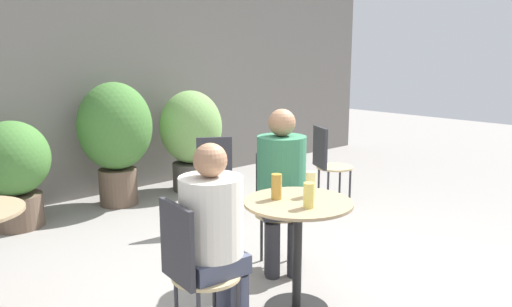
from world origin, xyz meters
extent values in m
plane|color=gray|center=(0.00, 0.00, 0.00)|extent=(20.00, 20.00, 0.00)
cube|color=slate|center=(0.00, 3.43, 1.50)|extent=(10.00, 0.06, 3.00)
cylinder|color=black|center=(-0.13, -0.08, 0.38)|extent=(0.06, 0.06, 0.72)
cylinder|color=#997F5B|center=(-0.13, -0.08, 0.75)|extent=(0.70, 0.70, 0.02)
cylinder|color=tan|center=(0.27, 0.48, 0.44)|extent=(0.40, 0.40, 0.02)
cylinder|color=#2D2D33|center=(0.45, 0.51, 0.22)|extent=(0.02, 0.02, 0.43)
cylinder|color=#2D2D33|center=(0.24, 0.66, 0.22)|extent=(0.02, 0.02, 0.43)
cylinder|color=#2D2D33|center=(0.30, 0.30, 0.22)|extent=(0.02, 0.02, 0.43)
cylinder|color=#2D2D33|center=(0.09, 0.45, 0.22)|extent=(0.02, 0.02, 0.43)
cube|color=#2D2D33|center=(0.37, 0.63, 0.68)|extent=(0.29, 0.22, 0.44)
cylinder|color=tan|center=(-0.82, -0.01, 0.44)|extent=(0.40, 0.40, 0.02)
cylinder|color=#2D2D33|center=(-0.68, 0.11, 0.22)|extent=(0.02, 0.02, 0.43)
cube|color=#2D2D33|center=(-1.00, 0.01, 0.68)|extent=(0.06, 0.34, 0.44)
cylinder|color=tan|center=(0.56, 1.71, 0.44)|extent=(0.40, 0.40, 0.02)
cylinder|color=#2D2D33|center=(0.38, 1.68, 0.22)|extent=(0.02, 0.02, 0.43)
cylinder|color=#2D2D33|center=(0.60, 1.53, 0.22)|extent=(0.02, 0.02, 0.43)
cylinder|color=#2D2D33|center=(0.52, 1.89, 0.22)|extent=(0.02, 0.02, 0.43)
cylinder|color=#2D2D33|center=(0.74, 1.75, 0.22)|extent=(0.02, 0.02, 0.43)
cube|color=#2D2D33|center=(0.46, 1.56, 0.68)|extent=(0.30, 0.21, 0.44)
cylinder|color=tan|center=(1.87, 1.22, 0.44)|extent=(0.40, 0.40, 0.02)
cylinder|color=#2D2D33|center=(1.81, 1.40, 0.22)|extent=(0.02, 0.02, 0.43)
cylinder|color=#2D2D33|center=(1.69, 1.17, 0.22)|extent=(0.02, 0.02, 0.43)
cylinder|color=#2D2D33|center=(2.04, 1.28, 0.22)|extent=(0.02, 0.02, 0.43)
cylinder|color=#2D2D33|center=(1.92, 1.05, 0.22)|extent=(0.02, 0.02, 0.43)
cube|color=#2D2D33|center=(1.71, 1.30, 0.68)|extent=(0.18, 0.32, 0.44)
cylinder|color=#2D2D33|center=(0.09, 0.38, 0.22)|extent=(0.11, 0.11, 0.43)
cylinder|color=#2D2D33|center=(0.23, 0.29, 0.22)|extent=(0.11, 0.11, 0.43)
cube|color=#2D2D33|center=(0.24, 0.45, 0.51)|extent=(0.47, 0.47, 0.11)
cylinder|color=#337551|center=(0.24, 0.45, 0.82)|extent=(0.37, 0.37, 0.50)
sphere|color=#9E7051|center=(0.24, 0.45, 1.17)|extent=(0.21, 0.21, 0.21)
cylinder|color=#42475B|center=(-0.64, 0.05, 0.22)|extent=(0.11, 0.11, 0.43)
cube|color=#42475B|center=(-0.78, -0.01, 0.51)|extent=(0.37, 0.34, 0.11)
cylinder|color=beige|center=(-0.78, -0.01, 0.79)|extent=(0.36, 0.36, 0.45)
sphere|color=#9E7051|center=(-0.78, -0.01, 1.11)|extent=(0.19, 0.19, 0.19)
cylinder|color=beige|center=(0.01, -0.06, 0.84)|extent=(0.07, 0.07, 0.17)
cylinder|color=#B28433|center=(-0.20, 0.05, 0.84)|extent=(0.07, 0.07, 0.17)
cylinder|color=#DBC65B|center=(-0.19, -0.21, 0.83)|extent=(0.07, 0.07, 0.16)
cylinder|color=brown|center=(-0.97, 2.88, 0.16)|extent=(0.49, 0.49, 0.33)
ellipsoid|color=#427533|center=(-0.97, 2.88, 0.69)|extent=(0.70, 0.70, 0.73)
cylinder|color=brown|center=(0.12, 2.90, 0.20)|extent=(0.42, 0.42, 0.41)
ellipsoid|color=#427533|center=(0.12, 2.90, 0.89)|extent=(0.81, 0.81, 0.97)
cylinder|color=#47423D|center=(1.10, 2.85, 0.17)|extent=(0.48, 0.48, 0.34)
ellipsoid|color=#709E51|center=(1.10, 2.85, 0.79)|extent=(0.76, 0.76, 0.89)
camera|label=1|loc=(-2.40, -2.15, 1.69)|focal=35.00mm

